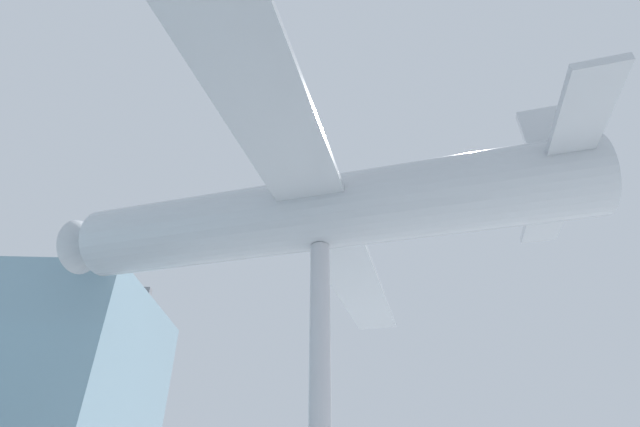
{
  "coord_description": "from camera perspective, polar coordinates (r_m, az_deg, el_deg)",
  "views": [
    {
      "loc": [
        -9.91,
        0.5,
        1.83
      ],
      "look_at": [
        0.0,
        0.0,
        7.9
      ],
      "focal_mm": 24.0,
      "sensor_mm": 36.0,
      "label": 1
    }
  ],
  "objects": [
    {
      "name": "support_pylon_central",
      "position": [
        10.06,
        0.0,
        -22.19
      ],
      "size": [
        0.49,
        0.49,
        6.9
      ],
      "color": "#B7B7BC",
      "rests_on": "ground_plane"
    },
    {
      "name": "suspended_airplane",
      "position": [
        11.68,
        -0.72,
        -0.06
      ],
      "size": [
        21.12,
        15.14,
        3.29
      ],
      "rotation": [
        0.0,
        0.0,
        -0.31
      ],
      "color": "#B2B7BC",
      "rests_on": "support_pylon_central"
    }
  ]
}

